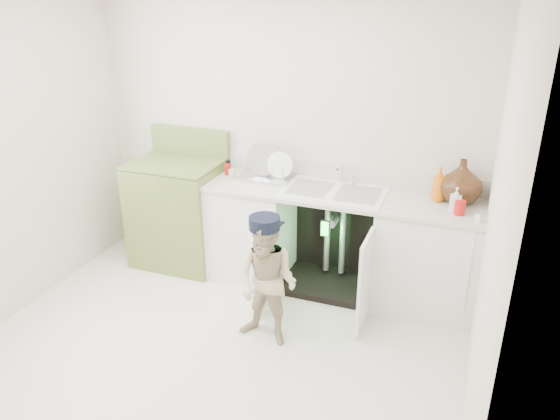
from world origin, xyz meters
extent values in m
plane|color=beige|center=(0.00, 0.00, 0.00)|extent=(3.50, 3.50, 0.00)
cube|color=beige|center=(0.00, 1.50, 1.25)|extent=(3.50, 2.50, 0.02)
cube|color=beige|center=(0.00, -1.50, 1.25)|extent=(3.50, 2.50, 0.02)
cube|color=beige|center=(1.75, 0.00, 1.25)|extent=(2.50, 3.00, 0.02)
cube|color=white|center=(-0.25, 1.20, 0.43)|extent=(0.80, 0.60, 0.86)
cube|color=white|center=(1.35, 1.20, 0.43)|extent=(0.80, 0.60, 0.86)
cube|color=black|center=(0.55, 1.47, 0.43)|extent=(0.80, 0.06, 0.86)
cube|color=black|center=(0.55, 1.20, 0.03)|extent=(0.80, 0.60, 0.06)
cylinder|color=gray|center=(0.48, 1.30, 0.45)|extent=(0.05, 0.05, 0.70)
cylinder|color=gray|center=(0.62, 1.30, 0.45)|extent=(0.05, 0.05, 0.70)
cylinder|color=gray|center=(0.55, 1.25, 0.62)|extent=(0.07, 0.18, 0.07)
cube|color=white|center=(0.15, 0.70, 0.40)|extent=(0.03, 0.40, 0.76)
cube|color=white|center=(0.95, 0.70, 0.40)|extent=(0.02, 0.40, 0.76)
cube|color=beige|center=(0.55, 1.20, 0.89)|extent=(2.44, 0.64, 0.03)
cube|color=beige|center=(0.55, 1.49, 0.98)|extent=(2.44, 0.02, 0.15)
cube|color=white|center=(0.55, 1.20, 0.90)|extent=(0.85, 0.55, 0.02)
cube|color=gray|center=(0.34, 1.20, 0.91)|extent=(0.34, 0.40, 0.01)
cube|color=gray|center=(0.76, 1.20, 0.91)|extent=(0.34, 0.40, 0.01)
cylinder|color=silver|center=(0.55, 1.42, 0.99)|extent=(0.03, 0.03, 0.17)
cylinder|color=silver|center=(0.55, 1.36, 1.06)|extent=(0.02, 0.14, 0.02)
cylinder|color=silver|center=(0.66, 1.42, 0.94)|extent=(0.04, 0.04, 0.06)
cylinder|color=white|center=(1.68, 0.89, 0.55)|extent=(0.01, 0.01, 0.70)
cube|color=white|center=(1.68, 0.98, 0.93)|extent=(0.04, 0.02, 0.06)
cube|color=silver|center=(-0.10, 1.32, 0.91)|extent=(0.48, 0.32, 0.02)
cylinder|color=silver|center=(-0.14, 1.34, 1.00)|extent=(0.30, 0.11, 0.29)
cylinder|color=white|center=(0.03, 1.32, 0.99)|extent=(0.23, 0.06, 0.23)
cylinder|color=silver|center=(-0.29, 1.22, 0.99)|extent=(0.01, 0.01, 0.14)
cylinder|color=silver|center=(-0.19, 1.22, 0.99)|extent=(0.01, 0.01, 0.14)
cylinder|color=silver|center=(-0.10, 1.22, 0.99)|extent=(0.01, 0.01, 0.14)
cylinder|color=silver|center=(0.00, 1.22, 0.99)|extent=(0.01, 0.01, 0.14)
cylinder|color=silver|center=(0.09, 1.22, 0.99)|extent=(0.01, 0.01, 0.14)
imported|color=#482F14|center=(1.53, 1.34, 1.07)|extent=(0.33, 0.33, 0.35)
imported|color=orange|center=(1.37, 1.30, 1.04)|extent=(0.11, 0.11, 0.28)
imported|color=silver|center=(1.51, 1.14, 0.99)|extent=(0.08, 0.09, 0.18)
cylinder|color=red|center=(1.55, 1.08, 0.96)|extent=(0.08, 0.08, 0.11)
cylinder|color=red|center=(-0.46, 1.28, 0.95)|extent=(0.05, 0.05, 0.10)
cylinder|color=tan|center=(-0.38, 1.20, 0.94)|extent=(0.06, 0.06, 0.08)
cylinder|color=black|center=(-0.47, 1.32, 0.96)|extent=(0.04, 0.04, 0.12)
cube|color=silver|center=(-0.62, 1.10, 0.95)|extent=(0.05, 0.05, 0.09)
cube|color=olive|center=(-0.93, 1.18, 0.48)|extent=(0.80, 0.65, 0.97)
cube|color=olive|center=(-0.93, 1.18, 0.99)|extent=(0.80, 0.65, 0.02)
cube|color=olive|center=(-0.93, 1.46, 1.12)|extent=(0.80, 0.06, 0.25)
cylinder|color=black|center=(-1.13, 1.02, 0.98)|extent=(0.18, 0.18, 0.02)
cylinder|color=silver|center=(-1.13, 1.02, 0.99)|extent=(0.21, 0.21, 0.01)
cylinder|color=black|center=(-1.13, 1.33, 0.98)|extent=(0.18, 0.18, 0.02)
cylinder|color=silver|center=(-1.13, 1.33, 0.99)|extent=(0.21, 0.21, 0.01)
cylinder|color=black|center=(-0.73, 1.02, 0.98)|extent=(0.18, 0.18, 0.02)
cylinder|color=silver|center=(-0.73, 1.02, 0.99)|extent=(0.21, 0.21, 0.01)
cylinder|color=black|center=(-0.73, 1.33, 0.98)|extent=(0.18, 0.18, 0.02)
cylinder|color=silver|center=(-0.73, 1.33, 0.99)|extent=(0.21, 0.21, 0.01)
imported|color=tan|center=(0.32, 0.28, 0.49)|extent=(0.52, 0.43, 0.99)
cylinder|color=black|center=(0.32, 0.28, 0.96)|extent=(0.25, 0.25, 0.09)
cube|color=black|center=(0.33, 0.38, 0.92)|extent=(0.18, 0.11, 0.01)
cube|color=black|center=(0.58, 0.86, 0.72)|extent=(0.07, 0.01, 0.14)
cube|color=#26F23F|center=(0.58, 0.85, 0.72)|extent=(0.06, 0.00, 0.12)
camera|label=1|loc=(1.61, -2.89, 2.53)|focal=35.00mm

